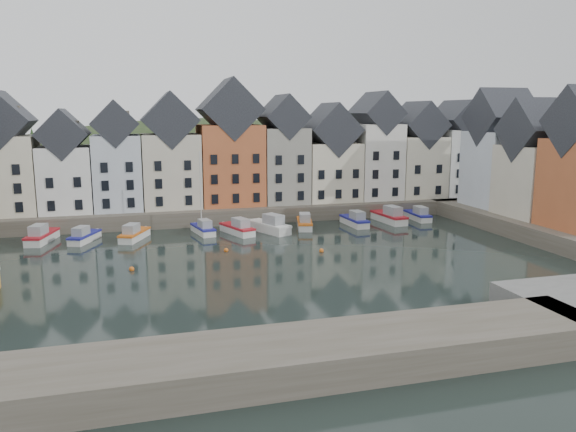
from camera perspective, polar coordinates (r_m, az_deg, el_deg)
name	(u,v)px	position (r m, az deg, el deg)	size (l,w,h in m)	color
ground	(280,268)	(55.13, -0.82, -5.32)	(260.00, 260.00, 0.00)	black
far_quay	(228,208)	(83.59, -6.08, 0.78)	(90.00, 16.00, 2.00)	#4F493C
right_quay	(571,231)	(75.47, 26.83, -1.36)	(14.00, 54.00, 2.00)	#4F493C
near_wall	(207,368)	(32.66, -8.20, -15.03)	(50.00, 6.00, 2.00)	#4F493C
hillside	(208,281)	(113.06, -8.10, -6.58)	(153.60, 70.40, 64.00)	#233118
far_terrace	(252,156)	(81.27, -3.70, 6.13)	(72.37, 8.16, 17.78)	beige
right_terrace	(540,162)	(77.54, 24.25, 5.06)	(8.30, 24.25, 16.36)	silver
mooring_buoys	(230,256)	(59.31, -5.89, -4.08)	(20.50, 5.50, 0.50)	#D66119
boat_a	(41,236)	(71.81, -23.76, -1.89)	(3.39, 6.62, 2.43)	silver
boat_b	(84,237)	(70.18, -20.02, -1.98)	(3.70, 5.78, 2.13)	silver
boat_c	(134,234)	(69.48, -15.38, -1.81)	(3.96, 6.07, 2.24)	silver
boat_d	(203,229)	(71.06, -8.59, -1.27)	(2.69, 5.71, 10.50)	silver
boat_e	(238,229)	(70.44, -5.11, -1.29)	(3.78, 6.30, 2.31)	silver
boat_f	(270,226)	(71.26, -1.88, -1.04)	(4.74, 7.13, 2.63)	silver
boat_g	(304,223)	(73.81, 1.69, -0.72)	(3.26, 6.22, 2.29)	silver
boat_h	(355,221)	(75.90, 6.81, -0.47)	(2.12, 6.07, 2.30)	silver
boat_i	(390,217)	(78.82, 10.28, -0.09)	(2.72, 7.01, 2.63)	silver
boat_j	(418,215)	(81.50, 13.07, 0.07)	(2.01, 5.83, 2.21)	silver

